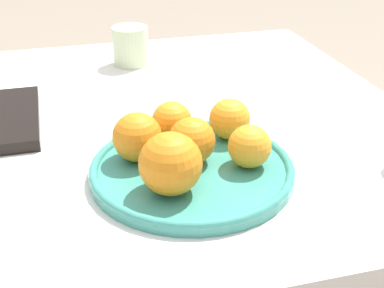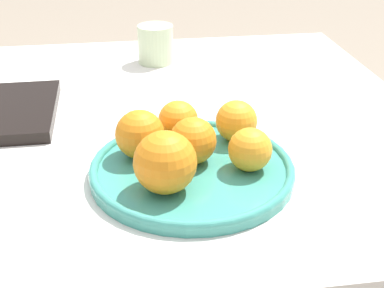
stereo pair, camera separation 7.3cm
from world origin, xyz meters
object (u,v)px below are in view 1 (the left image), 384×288
object	(u,v)px
orange_4	(137,137)
cup_0	(130,46)
fruit_platter	(192,169)
orange_5	(230,119)
orange_1	(170,164)
orange_0	(192,141)
orange_3	(172,121)
orange_2	(250,146)

from	to	relation	value
orange_4	cup_0	xyz separation A→B (m)	(0.06, 0.44, -0.01)
fruit_platter	orange_5	distance (m)	0.11
orange_1	orange_0	bearing A→B (deg)	56.07
orange_0	orange_5	world-z (taller)	orange_0
cup_0	orange_3	bearing A→B (deg)	-90.08
orange_4	orange_5	size ratio (longest dim) A/B	1.12
fruit_platter	orange_1	bearing A→B (deg)	-128.37
orange_0	orange_1	bearing A→B (deg)	-123.93
orange_1	orange_2	size ratio (longest dim) A/B	1.35
orange_4	orange_5	world-z (taller)	orange_4
orange_0	cup_0	distance (m)	0.47
cup_0	fruit_platter	bearing A→B (deg)	-89.10
orange_0	orange_1	xyz separation A→B (m)	(-0.05, -0.07, 0.01)
fruit_platter	cup_0	world-z (taller)	cup_0
orange_0	orange_4	xyz separation A→B (m)	(-0.07, 0.03, 0.00)
fruit_platter	orange_5	world-z (taller)	orange_5
orange_2	cup_0	world-z (taller)	cup_0
fruit_platter	orange_1	xyz separation A→B (m)	(-0.04, -0.05, 0.04)
cup_0	orange_2	bearing A→B (deg)	-80.35
orange_5	orange_0	bearing A→B (deg)	-142.97
orange_2	orange_5	size ratio (longest dim) A/B	0.96
orange_0	orange_1	world-z (taller)	orange_1
orange_0	orange_2	bearing A→B (deg)	-23.35
orange_4	cup_0	size ratio (longest dim) A/B	0.86
orange_5	orange_2	bearing A→B (deg)	-90.46
orange_1	cup_0	distance (m)	0.54
orange_5	orange_4	bearing A→B (deg)	-168.41
orange_0	orange_2	distance (m)	0.08
fruit_platter	cup_0	bearing A→B (deg)	90.90
orange_0	orange_2	world-z (taller)	orange_0
orange_1	cup_0	xyz separation A→B (m)	(0.03, 0.54, -0.01)
orange_1	orange_2	bearing A→B (deg)	16.85
orange_2	orange_4	distance (m)	0.16
orange_3	orange_4	xyz separation A→B (m)	(-0.06, -0.05, 0.00)
fruit_platter	orange_4	xyz separation A→B (m)	(-0.07, 0.04, 0.04)
orange_0	cup_0	size ratio (longest dim) A/B	0.81
fruit_platter	cup_0	distance (m)	0.48
orange_2	fruit_platter	bearing A→B (deg)	167.45
orange_4	orange_5	xyz separation A→B (m)	(0.15, 0.03, -0.00)
orange_4	fruit_platter	bearing A→B (deg)	-30.77
orange_3	orange_2	bearing A→B (deg)	-50.79
orange_0	orange_1	distance (m)	0.08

